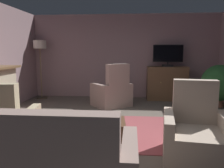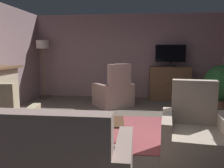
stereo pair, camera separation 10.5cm
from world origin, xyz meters
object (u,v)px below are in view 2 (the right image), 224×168
object	(u,v)px
television	(170,55)
armchair_facing_sofa	(4,129)
coffee_table	(93,124)
folded_newspaper	(82,121)
tv_remote	(84,118)
armchair_beside_cabinet	(195,137)
armchair_near_window	(114,93)
potted_plant_tall_palm_by_window	(222,83)
floor_lamp	(43,51)
tv_cabinet	(169,84)
cat	(56,116)

from	to	relation	value
television	armchair_facing_sofa	size ratio (longest dim) A/B	0.84
coffee_table	folded_newspaper	distance (m)	0.18
tv_remote	armchair_beside_cabinet	size ratio (longest dim) A/B	0.16
tv_remote	armchair_beside_cabinet	world-z (taller)	armchair_beside_cabinet
television	armchair_near_window	world-z (taller)	television
armchair_facing_sofa	potted_plant_tall_palm_by_window	xyz separation A→B (m)	(4.27, 3.23, 0.32)
potted_plant_tall_palm_by_window	floor_lamp	distance (m)	5.42
tv_cabinet	armchair_beside_cabinet	xyz separation A→B (m)	(-0.19, -4.08, -0.17)
tv_cabinet	armchair_facing_sofa	xyz separation A→B (m)	(-2.99, -4.10, -0.16)
tv_cabinet	armchair_facing_sofa	world-z (taller)	armchair_facing_sofa
folded_newspaper	armchair_near_window	world-z (taller)	armchair_near_window
potted_plant_tall_palm_by_window	cat	world-z (taller)	potted_plant_tall_palm_by_window
tv_cabinet	folded_newspaper	size ratio (longest dim) A/B	4.10
armchair_near_window	cat	xyz separation A→B (m)	(-1.15, -1.45, -0.27)
armchair_beside_cabinet	tv_cabinet	bearing A→B (deg)	87.38
armchair_beside_cabinet	armchair_facing_sofa	xyz separation A→B (m)	(-2.80, -0.02, 0.01)
potted_plant_tall_palm_by_window	coffee_table	bearing A→B (deg)	-134.52
armchair_beside_cabinet	floor_lamp	bearing A→B (deg)	133.98
tv_cabinet	coffee_table	size ratio (longest dim) A/B	1.25
armchair_facing_sofa	cat	distance (m)	1.64
tv_cabinet	tv_remote	distance (m)	4.19
television	armchair_near_window	distance (m)	2.17
cat	floor_lamp	size ratio (longest dim) A/B	0.38
armchair_near_window	floor_lamp	size ratio (longest dim) A/B	0.66
cat	armchair_facing_sofa	bearing A→B (deg)	-97.66
armchair_facing_sofa	potted_plant_tall_palm_by_window	distance (m)	5.37
television	folded_newspaper	xyz separation A→B (m)	(-1.83, -3.82, -0.95)
tv_remote	potted_plant_tall_palm_by_window	bearing A→B (deg)	124.93
coffee_table	armchair_near_window	distance (m)	2.81
tv_cabinet	cat	size ratio (longest dim) A/B	1.76
tv_cabinet	potted_plant_tall_palm_by_window	bearing A→B (deg)	-33.93
tv_remote	armchair_beside_cabinet	bearing A→B (deg)	71.12
folded_newspaper	armchair_beside_cabinet	bearing A→B (deg)	-5.15
armchair_facing_sofa	coffee_table	bearing A→B (deg)	10.28
floor_lamp	folded_newspaper	bearing A→B (deg)	-59.89
tv_remote	floor_lamp	distance (m)	4.39
floor_lamp	television	bearing A→B (deg)	0.86
coffee_table	floor_lamp	distance (m)	4.56
tv_cabinet	folded_newspaper	world-z (taller)	tv_cabinet
coffee_table	armchair_beside_cabinet	size ratio (longest dim) A/B	0.90
folded_newspaper	armchair_near_window	xyz separation A→B (m)	(0.21, 2.83, -0.09)
potted_plant_tall_palm_by_window	floor_lamp	size ratio (longest dim) A/B	0.62
coffee_table	tv_remote	xyz separation A→B (m)	(-0.16, 0.08, 0.06)
tv_remote	potted_plant_tall_palm_by_window	size ratio (longest dim) A/B	0.15
tv_remote	floor_lamp	size ratio (longest dim) A/B	0.09
cat	tv_cabinet	bearing A→B (deg)	41.87
armchair_near_window	cat	size ratio (longest dim) A/B	1.75
armchair_beside_cabinet	floor_lamp	size ratio (longest dim) A/B	0.59
television	floor_lamp	xyz separation A→B (m)	(-4.01, -0.06, 0.11)
coffee_table	tv_cabinet	bearing A→B (deg)	66.68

